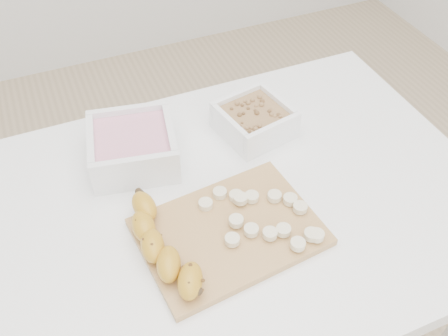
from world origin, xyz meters
name	(u,v)px	position (x,y,z in m)	size (l,w,h in m)	color
table	(230,231)	(0.00, 0.00, 0.65)	(1.00, 0.70, 0.75)	white
bowl_yogurt	(133,146)	(-0.14, 0.18, 0.79)	(0.20, 0.20, 0.08)	white
bowl_granola	(254,120)	(0.13, 0.16, 0.78)	(0.16, 0.16, 0.06)	white
cutting_board	(229,232)	(-0.03, -0.07, 0.76)	(0.31, 0.22, 0.01)	tan
banana	(163,245)	(-0.15, -0.07, 0.78)	(0.06, 0.23, 0.04)	#B57E1A
banana_slices	(263,216)	(0.03, -0.07, 0.77)	(0.18, 0.19, 0.02)	beige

